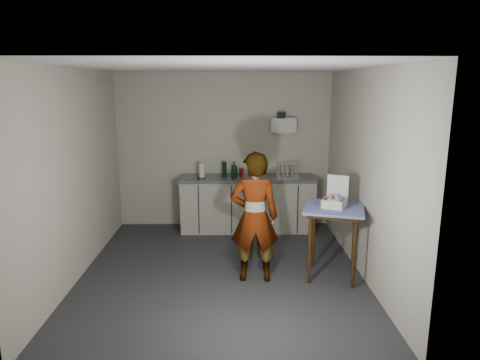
{
  "coord_description": "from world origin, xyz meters",
  "views": [
    {
      "loc": [
        0.15,
        -5.21,
        2.39
      ],
      "look_at": [
        0.25,
        0.45,
        1.13
      ],
      "focal_mm": 32.0,
      "sensor_mm": 36.0,
      "label": 1
    }
  ],
  "objects_px": {
    "soda_can": "(241,172)",
    "soap_bottle": "(234,170)",
    "kitchen_counter": "(248,205)",
    "dark_bottle": "(224,169)",
    "side_table": "(334,216)",
    "standing_man": "(254,217)",
    "bakery_box": "(335,200)",
    "paper_towel": "(202,171)",
    "dish_rack": "(287,174)"
  },
  "relations": [
    {
      "from": "bakery_box",
      "to": "kitchen_counter",
      "type": "bearing_deg",
      "value": 146.18
    },
    {
      "from": "kitchen_counter",
      "to": "side_table",
      "type": "xyz_separation_m",
      "value": [
        1.01,
        -1.85,
        0.38
      ]
    },
    {
      "from": "kitchen_counter",
      "to": "paper_towel",
      "type": "xyz_separation_m",
      "value": [
        -0.75,
        -0.09,
        0.6
      ]
    },
    {
      "from": "kitchen_counter",
      "to": "soap_bottle",
      "type": "bearing_deg",
      "value": -155.2
    },
    {
      "from": "dish_rack",
      "to": "bakery_box",
      "type": "xyz_separation_m",
      "value": [
        0.36,
        -1.8,
        0.04
      ]
    },
    {
      "from": "soda_can",
      "to": "soap_bottle",
      "type": "bearing_deg",
      "value": -124.74
    },
    {
      "from": "soda_can",
      "to": "bakery_box",
      "type": "height_order",
      "value": "bakery_box"
    },
    {
      "from": "standing_man",
      "to": "paper_towel",
      "type": "height_order",
      "value": "standing_man"
    },
    {
      "from": "paper_towel",
      "to": "soda_can",
      "type": "bearing_deg",
      "value": 13.56
    },
    {
      "from": "dish_rack",
      "to": "dark_bottle",
      "type": "bearing_deg",
      "value": 176.89
    },
    {
      "from": "side_table",
      "to": "soda_can",
      "type": "relative_size",
      "value": 6.96
    },
    {
      "from": "dark_bottle",
      "to": "dish_rack",
      "type": "xyz_separation_m",
      "value": [
        1.04,
        -0.06,
        -0.07
      ]
    },
    {
      "from": "standing_man",
      "to": "soda_can",
      "type": "bearing_deg",
      "value": -86.14
    },
    {
      "from": "dark_bottle",
      "to": "soap_bottle",
      "type": "bearing_deg",
      "value": -34.29
    },
    {
      "from": "kitchen_counter",
      "to": "bakery_box",
      "type": "relative_size",
      "value": 5.95
    },
    {
      "from": "dark_bottle",
      "to": "side_table",
      "type": "bearing_deg",
      "value": -53.19
    },
    {
      "from": "side_table",
      "to": "dish_rack",
      "type": "distance_m",
      "value": 1.85
    },
    {
      "from": "soap_bottle",
      "to": "dish_rack",
      "type": "height_order",
      "value": "soap_bottle"
    },
    {
      "from": "standing_man",
      "to": "dish_rack",
      "type": "height_order",
      "value": "standing_man"
    },
    {
      "from": "standing_man",
      "to": "side_table",
      "type": "bearing_deg",
      "value": -175.68
    },
    {
      "from": "side_table",
      "to": "standing_man",
      "type": "relative_size",
      "value": 0.57
    },
    {
      "from": "soap_bottle",
      "to": "kitchen_counter",
      "type": "bearing_deg",
      "value": 24.8
    },
    {
      "from": "soda_can",
      "to": "side_table",
      "type": "bearing_deg",
      "value": -59.89
    },
    {
      "from": "paper_towel",
      "to": "bakery_box",
      "type": "xyz_separation_m",
      "value": [
        1.76,
        -1.76,
        -0.02
      ]
    },
    {
      "from": "paper_towel",
      "to": "side_table",
      "type": "bearing_deg",
      "value": -45.05
    },
    {
      "from": "kitchen_counter",
      "to": "soda_can",
      "type": "relative_size",
      "value": 16.89
    },
    {
      "from": "dark_bottle",
      "to": "dish_rack",
      "type": "height_order",
      "value": "dark_bottle"
    },
    {
      "from": "dish_rack",
      "to": "side_table",
      "type": "bearing_deg",
      "value": -78.83
    },
    {
      "from": "standing_man",
      "to": "dish_rack",
      "type": "distance_m",
      "value": 1.98
    },
    {
      "from": "soap_bottle",
      "to": "dark_bottle",
      "type": "xyz_separation_m",
      "value": [
        -0.16,
        0.11,
        -0.01
      ]
    },
    {
      "from": "side_table",
      "to": "kitchen_counter",
      "type": "bearing_deg",
      "value": 134.32
    },
    {
      "from": "soap_bottle",
      "to": "dark_bottle",
      "type": "bearing_deg",
      "value": 145.71
    },
    {
      "from": "soda_can",
      "to": "paper_towel",
      "type": "distance_m",
      "value": 0.67
    },
    {
      "from": "dark_bottle",
      "to": "bakery_box",
      "type": "height_order",
      "value": "bakery_box"
    },
    {
      "from": "kitchen_counter",
      "to": "side_table",
      "type": "bearing_deg",
      "value": -61.48
    },
    {
      "from": "standing_man",
      "to": "kitchen_counter",
      "type": "bearing_deg",
      "value": -89.17
    },
    {
      "from": "kitchen_counter",
      "to": "soda_can",
      "type": "bearing_deg",
      "value": 148.18
    },
    {
      "from": "side_table",
      "to": "soda_can",
      "type": "distance_m",
      "value": 2.22
    },
    {
      "from": "paper_towel",
      "to": "dish_rack",
      "type": "height_order",
      "value": "same"
    },
    {
      "from": "side_table",
      "to": "paper_towel",
      "type": "xyz_separation_m",
      "value": [
        -1.76,
        1.76,
        0.22
      ]
    },
    {
      "from": "paper_towel",
      "to": "kitchen_counter",
      "type": "bearing_deg",
      "value": 6.85
    },
    {
      "from": "side_table",
      "to": "paper_towel",
      "type": "bearing_deg",
      "value": 150.75
    },
    {
      "from": "standing_man",
      "to": "paper_towel",
      "type": "xyz_separation_m",
      "value": [
        -0.77,
        1.83,
        0.21
      ]
    },
    {
      "from": "side_table",
      "to": "bakery_box",
      "type": "bearing_deg",
      "value": 102.7
    },
    {
      "from": "side_table",
      "to": "standing_man",
      "type": "bearing_deg",
      "value": -160.32
    },
    {
      "from": "side_table",
      "to": "dark_bottle",
      "type": "distance_m",
      "value": 2.34
    },
    {
      "from": "standing_man",
      "to": "soap_bottle",
      "type": "height_order",
      "value": "standing_man"
    },
    {
      "from": "soap_bottle",
      "to": "standing_man",
      "type": "bearing_deg",
      "value": -82.62
    },
    {
      "from": "side_table",
      "to": "soap_bottle",
      "type": "xyz_separation_m",
      "value": [
        -1.23,
        1.75,
        0.25
      ]
    },
    {
      "from": "dish_rack",
      "to": "bakery_box",
      "type": "distance_m",
      "value": 1.83
    }
  ]
}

